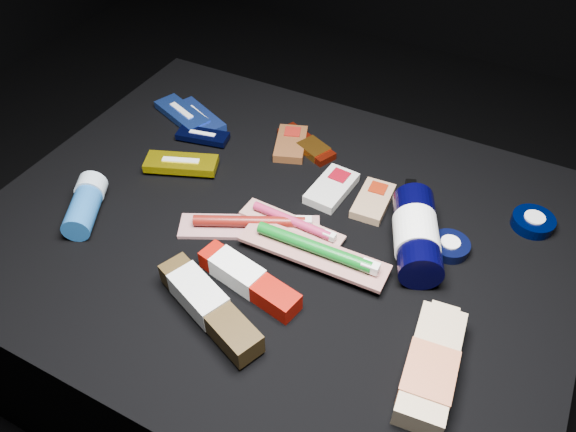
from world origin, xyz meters
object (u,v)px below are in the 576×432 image
at_px(deodorant_stick, 85,205).
at_px(toothpaste_carton_red, 245,277).
at_px(bodywash_bottle, 431,368).
at_px(lotion_bottle, 416,234).

relative_size(deodorant_stick, toothpaste_carton_red, 0.72).
distance_m(bodywash_bottle, toothpaste_carton_red, 0.30).
xyz_separation_m(lotion_bottle, deodorant_stick, (-0.52, -0.19, -0.01)).
distance_m(lotion_bottle, bodywash_bottle, 0.23).
height_order(bodywash_bottle, deodorant_stick, deodorant_stick).
relative_size(lotion_bottle, bodywash_bottle, 1.15).
height_order(lotion_bottle, deodorant_stick, lotion_bottle).
bearing_deg(lotion_bottle, deodorant_stick, 176.89).
xyz_separation_m(lotion_bottle, bodywash_bottle, (0.09, -0.21, -0.02)).
bearing_deg(deodorant_stick, lotion_bottle, -8.09).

